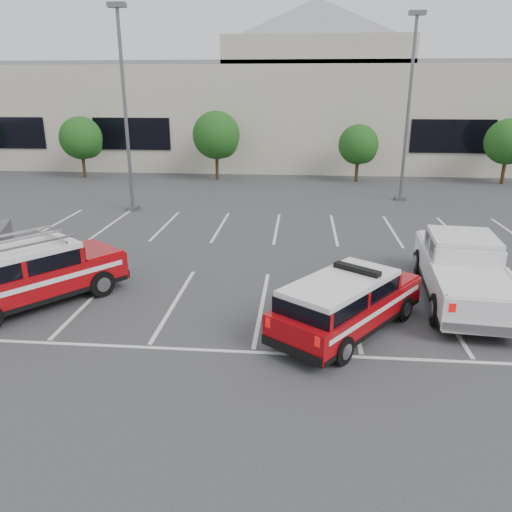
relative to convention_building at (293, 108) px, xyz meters
The scene contains 12 objects.
ground 32.21m from the convention_building, 90.33° to the right, with size 120.00×120.00×0.00m, color #373739.
stall_markings 27.77m from the convention_building, 90.38° to the right, with size 23.00×15.00×0.01m, color silver.
convention_building is the anchor object (origin of this frame).
tree_left 18.11m from the convention_building, 146.95° to the right, with size 3.07×3.07×4.42m.
tree_mid_left 11.19m from the convention_building, 117.40° to the right, with size 3.37×3.37×4.85m.
tree_mid_right 11.20m from the convention_building, 63.43° to the right, with size 2.77×2.77×3.99m.
tree_right 17.96m from the convention_building, 33.37° to the right, with size 3.07×3.07×4.42m.
light_pole_left 21.49m from the convention_building, 112.39° to the right, with size 0.90×0.60×10.24m.
light_pole_mid 17.27m from the convention_building, 66.74° to the right, with size 0.90×0.60×10.24m.
fire_chief_suv 33.65m from the convention_building, 86.20° to the right, with size 4.43×5.10×1.76m.
white_pickup 31.57m from the convention_building, 79.00° to the right, with size 2.81×6.53×1.95m.
ladder_suv 33.43m from the convention_building, 102.58° to the right, with size 5.00×5.57×2.13m.
Camera 1 is at (1.07, -13.88, 6.27)m, focal length 35.00 mm.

